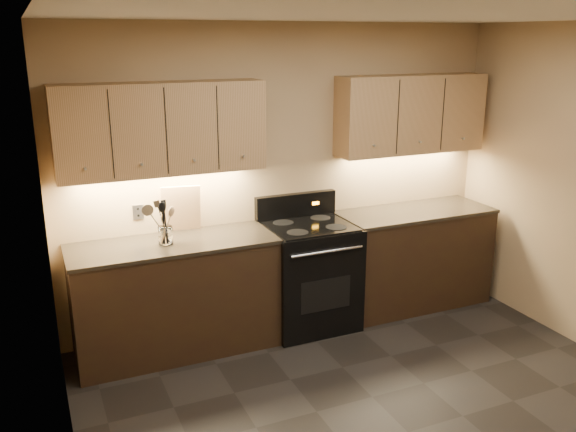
% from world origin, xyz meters
% --- Properties ---
extents(floor, '(4.00, 4.00, 0.00)m').
position_xyz_m(floor, '(0.00, 0.00, 0.00)').
color(floor, black).
rests_on(floor, ground).
extents(ceiling, '(4.00, 4.00, 0.00)m').
position_xyz_m(ceiling, '(0.00, 0.00, 2.60)').
color(ceiling, silver).
rests_on(ceiling, wall_back).
extents(wall_back, '(4.00, 0.04, 2.60)m').
position_xyz_m(wall_back, '(0.00, 2.00, 1.30)').
color(wall_back, tan).
rests_on(wall_back, ground).
extents(wall_left, '(0.04, 4.00, 2.60)m').
position_xyz_m(wall_left, '(-2.00, 0.00, 1.30)').
color(wall_left, tan).
rests_on(wall_left, ground).
extents(counter_left, '(1.62, 0.62, 0.93)m').
position_xyz_m(counter_left, '(-1.10, 1.70, 0.47)').
color(counter_left, black).
rests_on(counter_left, ground).
extents(counter_right, '(1.46, 0.62, 0.93)m').
position_xyz_m(counter_right, '(1.18, 1.70, 0.47)').
color(counter_right, black).
rests_on(counter_right, ground).
extents(stove, '(0.76, 0.68, 1.14)m').
position_xyz_m(stove, '(0.08, 1.68, 0.48)').
color(stove, black).
rests_on(stove, ground).
extents(upper_cab_left, '(1.60, 0.30, 0.70)m').
position_xyz_m(upper_cab_left, '(-1.10, 1.85, 1.80)').
color(upper_cab_left, tan).
rests_on(upper_cab_left, wall_back).
extents(upper_cab_right, '(1.44, 0.30, 0.70)m').
position_xyz_m(upper_cab_right, '(1.18, 1.85, 1.80)').
color(upper_cab_right, tan).
rests_on(upper_cab_right, wall_back).
extents(outlet_plate, '(0.08, 0.01, 0.12)m').
position_xyz_m(outlet_plate, '(-1.30, 1.99, 1.12)').
color(outlet_plate, '#B2B5BA').
rests_on(outlet_plate, wall_back).
extents(utensil_crock, '(0.14, 0.14, 0.14)m').
position_xyz_m(utensil_crock, '(-1.16, 1.68, 0.99)').
color(utensil_crock, white).
rests_on(utensil_crock, counter_left).
extents(cutting_board, '(0.33, 0.16, 0.39)m').
position_xyz_m(cutting_board, '(-0.96, 1.95, 1.13)').
color(cutting_board, tan).
rests_on(cutting_board, counter_left).
extents(wooden_spoon, '(0.18, 0.11, 0.28)m').
position_xyz_m(wooden_spoon, '(-1.20, 1.66, 1.09)').
color(wooden_spoon, tan).
rests_on(wooden_spoon, utensil_crock).
extents(black_spoon, '(0.08, 0.10, 0.32)m').
position_xyz_m(black_spoon, '(-1.16, 1.70, 1.10)').
color(black_spoon, black).
rests_on(black_spoon, utensil_crock).
extents(black_turner, '(0.11, 0.14, 0.35)m').
position_xyz_m(black_turner, '(-1.15, 1.66, 1.12)').
color(black_turner, black).
rests_on(black_turner, utensil_crock).
extents(steel_spatula, '(0.17, 0.11, 0.37)m').
position_xyz_m(steel_spatula, '(-1.14, 1.68, 1.12)').
color(steel_spatula, silver).
rests_on(steel_spatula, utensil_crock).
extents(steel_skimmer, '(0.25, 0.10, 0.34)m').
position_xyz_m(steel_skimmer, '(-1.12, 1.67, 1.11)').
color(steel_skimmer, silver).
rests_on(steel_skimmer, utensil_crock).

